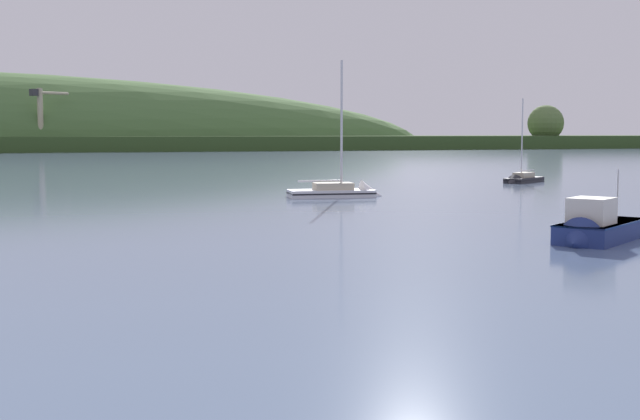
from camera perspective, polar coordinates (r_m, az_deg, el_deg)
dockside_crane at (r=235.66m, az=-18.36°, el=5.67°), size 10.39×6.76×16.71m
sailboat_near_mooring at (r=86.73m, az=13.46°, el=1.88°), size 6.48×4.93×9.31m
sailboat_midwater_white at (r=65.72m, az=1.61°, el=1.04°), size 7.73×3.68×11.79m
fishing_boat_moored at (r=40.58m, az=18.21°, el=-1.49°), size 6.77×5.35×4.11m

